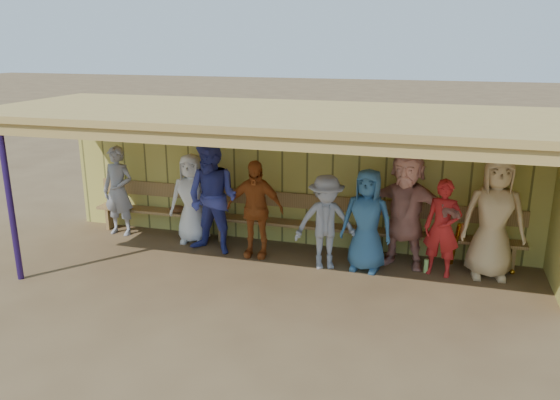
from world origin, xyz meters
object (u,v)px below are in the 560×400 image
object	(u,v)px
player_extra	(367,220)
bench	(292,217)
player_c	(213,198)
player_a	(118,191)
player_e	(326,222)
player_d	(255,209)
player_g	(442,228)
player_f	(405,209)
player_h	(494,217)
player_b	(192,199)

from	to	relation	value
player_extra	bench	size ratio (longest dim) A/B	0.21
player_c	player_a	bearing A→B (deg)	179.01
player_e	player_extra	xyz separation A→B (m)	(0.62, 0.11, 0.06)
player_c	player_extra	size ratio (longest dim) A/B	1.18
player_d	player_extra	distance (m)	1.85
player_e	player_g	xyz separation A→B (m)	(1.75, 0.22, -0.00)
player_d	player_f	xyz separation A→B (m)	(2.40, 0.27, 0.13)
player_a	player_d	distance (m)	2.77
player_f	player_e	bearing A→B (deg)	-147.33
player_extra	bench	world-z (taller)	player_extra
player_f	bench	world-z (taller)	player_f
player_f	player_h	size ratio (longest dim) A/B	1.00
player_e	player_b	bearing A→B (deg)	147.01
player_f	bench	size ratio (longest dim) A/B	0.25
player_h	player_a	bearing A→B (deg)	174.45
player_b	bench	bearing A→B (deg)	2.23
player_a	player_c	world-z (taller)	player_c
player_d	player_extra	xyz separation A→B (m)	(1.85, -0.06, -0.01)
player_e	bench	xyz separation A→B (m)	(-0.75, 0.79, -0.23)
player_b	bench	xyz separation A→B (m)	(1.75, 0.31, -0.27)
player_g	bench	distance (m)	2.58
player_b	player_e	xyz separation A→B (m)	(2.50, -0.49, -0.05)
player_d	bench	xyz separation A→B (m)	(0.47, 0.62, -0.29)
player_b	player_h	size ratio (longest dim) A/B	0.85
player_g	player_extra	distance (m)	1.13
player_e	player_g	size ratio (longest dim) A/B	1.00
player_b	player_g	size ratio (longest dim) A/B	1.06
player_c	player_d	size ratio (longest dim) A/B	1.17
player_b	player_h	bearing A→B (deg)	-8.94
player_c	player_e	xyz separation A→B (m)	(1.95, -0.13, -0.20)
player_a	player_e	bearing A→B (deg)	-4.46
player_b	player_g	xyz separation A→B (m)	(4.25, -0.26, -0.05)
player_b	player_extra	bearing A→B (deg)	-14.54
player_a	player_b	distance (m)	1.47
player_c	bench	xyz separation A→B (m)	(1.20, 0.66, -0.43)
player_f	player_g	distance (m)	0.64
player_b	player_c	world-z (taller)	player_c
player_d	player_e	size ratio (longest dim) A/B	1.08
player_d	player_b	bearing A→B (deg)	163.50
player_e	player_g	bearing A→B (deg)	-14.71
player_b	player_d	distance (m)	1.32
player_b	player_d	world-z (taller)	player_d
player_f	player_c	bearing A→B (deg)	-162.18
player_a	player_extra	size ratio (longest dim) A/B	1.02
player_a	player_e	distance (m)	4.01
player_b	player_g	distance (m)	4.26
player_a	player_extra	distance (m)	4.62
player_a	player_h	size ratio (longest dim) A/B	0.88
player_c	player_g	distance (m)	3.71
player_b	bench	world-z (taller)	player_b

